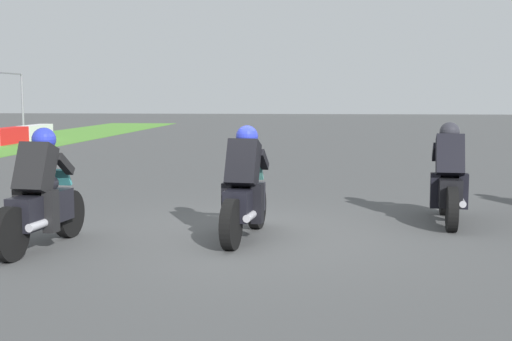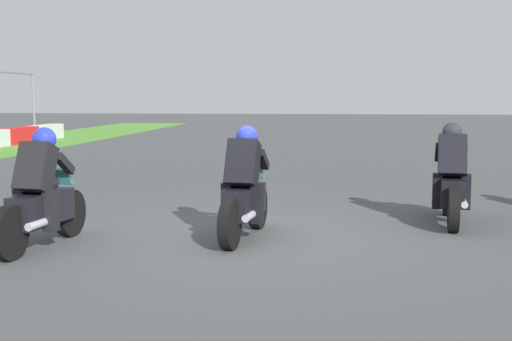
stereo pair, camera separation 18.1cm
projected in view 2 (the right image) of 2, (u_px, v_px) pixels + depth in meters
ground_plane at (254, 236)px, 9.28m from camera, size 120.00×120.00×0.00m
rider_lane_b at (451, 182)px, 10.12m from camera, size 2.04×0.57×1.51m
rider_lane_c at (245, 192)px, 9.05m from camera, size 2.04×0.59×1.51m
rider_lane_d at (41, 199)px, 8.51m from camera, size 2.04×0.58×1.51m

